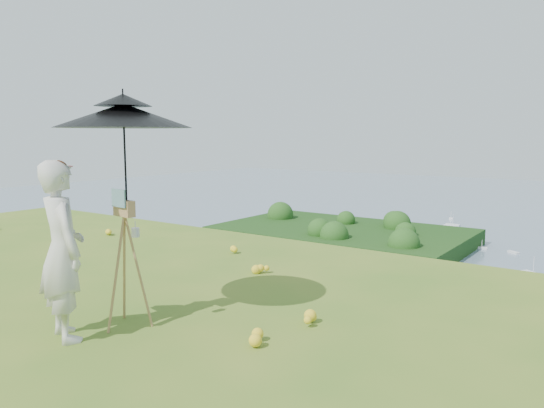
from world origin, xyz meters
The scene contains 6 objects.
peninsula centered at (-75.00, 155.00, -29.00)m, with size 90.00×60.00×12.00m, color #0F360E, non-canonical shape.
slope_trees centered at (0.00, 35.00, -15.00)m, with size 110.00×50.00×6.00m, color #1F4514, non-canonical shape.
painter centered at (1.78, 1.64, 0.87)m, with size 0.63×0.42×1.73m, color beige.
field_easel centered at (2.01, 2.21, 0.71)m, with size 0.54×0.54×1.43m, color olive, non-canonical shape.
sun_umbrella centered at (2.02, 2.24, 1.80)m, with size 1.35×1.35×1.24m, color black, non-canonical shape.
painter_cap centered at (1.78, 1.64, 1.69)m, with size 0.18×0.22×0.10m, color #CD7075, non-canonical shape.
Camera 1 is at (6.27, -1.26, 1.97)m, focal length 35.00 mm.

